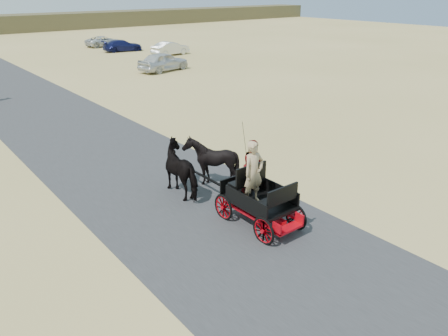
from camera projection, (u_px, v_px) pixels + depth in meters
ground at (189, 206)px, 13.58m from camera, size 140.00×140.00×0.00m
road at (189, 206)px, 13.57m from camera, size 6.00×140.00×0.01m
carriage at (259, 212)px, 12.47m from camera, size 1.30×2.40×0.72m
horse_left at (184, 169)px, 14.13m from camera, size 0.91×2.01×1.70m
horse_right at (211, 161)px, 14.76m from camera, size 1.37×1.54×1.70m
driver_man at (254, 173)px, 11.90m from camera, size 0.66×0.43×1.80m
passenger_woman at (254, 166)px, 12.63m from camera, size 0.77×0.60×1.58m
car_a at (163, 62)px, 34.79m from camera, size 4.62×2.60×1.48m
car_b at (170, 48)px, 42.81m from camera, size 4.04×1.87×1.28m
car_c at (122, 46)px, 45.33m from camera, size 4.23×2.26×1.17m
car_d at (104, 41)px, 48.94m from camera, size 4.24×2.30×1.13m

